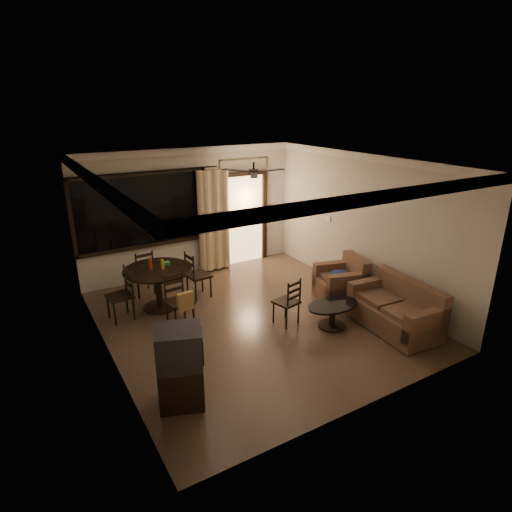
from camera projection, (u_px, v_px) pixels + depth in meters
ground at (254, 319)px, 7.73m from camera, size 5.50×5.50×0.00m
room_shell at (235, 198)px, 8.83m from camera, size 5.50×6.70×5.50m
dining_table at (158, 277)px, 7.96m from camera, size 1.27×1.27×1.01m
dining_chair_west at (121, 305)px, 7.66m from camera, size 0.46×0.46×0.95m
dining_chair_east at (198, 283)px, 8.54m from camera, size 0.46×0.46×0.95m
dining_chair_south at (180, 310)px, 7.42m from camera, size 0.46×0.51×0.95m
dining_chair_north at (143, 281)px, 8.67m from camera, size 0.46×0.46×0.95m
tv_cabinet at (181, 367)px, 5.41m from camera, size 0.70×0.68×1.08m
sofa at (397, 311)px, 7.32m from camera, size 0.97×1.64×0.84m
armchair at (343, 282)px, 8.42m from camera, size 1.03×1.03×0.85m
coffee_table at (333, 312)px, 7.39m from camera, size 0.98×0.59×0.43m
side_chair at (287, 310)px, 7.51m from camera, size 0.46×0.46×0.87m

